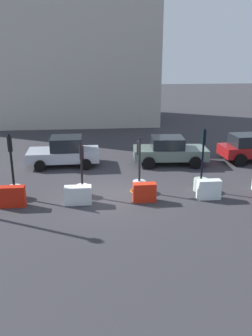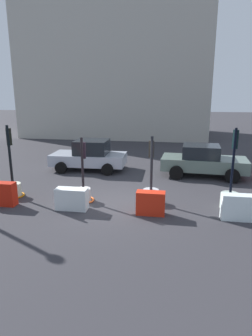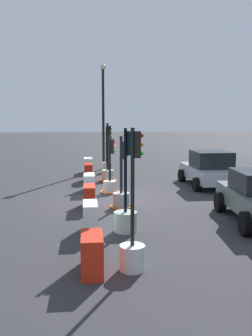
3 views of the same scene
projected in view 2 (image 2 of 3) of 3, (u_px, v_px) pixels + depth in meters
name	position (u px, v px, depth m)	size (l,w,h in m)	color
ground_plane	(116.00, 203.00, 11.33)	(120.00, 120.00, 0.00)	#323035
traffic_light_1	(13.00, 185.00, 11.95)	(0.87, 0.87, 2.93)	beige
traffic_light_2	(84.00, 190.00, 11.44)	(0.84, 0.84, 2.52)	beige
traffic_light_3	(151.00, 191.00, 11.27)	(0.83, 0.83, 2.60)	#A8A9AF
traffic_light_4	(230.00, 195.00, 10.67)	(0.68, 0.68, 2.98)	#A8B9AB
construction_barrier_1	(2.00, 194.00, 11.00)	(1.04, 0.40, 0.90)	red
construction_barrier_2	(72.00, 199.00, 10.61)	(1.16, 0.47, 0.80)	silver
construction_barrier_3	(151.00, 203.00, 10.15)	(1.00, 0.42, 0.83)	red
construction_barrier_4	(237.00, 207.00, 9.72)	(1.03, 0.41, 0.88)	white
car_silver_hatchback	(90.00, 156.00, 16.10)	(4.07, 2.33, 1.66)	#A7AEBC
car_grey_saloon	(203.00, 161.00, 14.87)	(4.35, 2.43, 1.59)	slate
building_main_facade	(118.00, 62.00, 28.90)	(18.17, 9.71, 14.18)	#B4B0A4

